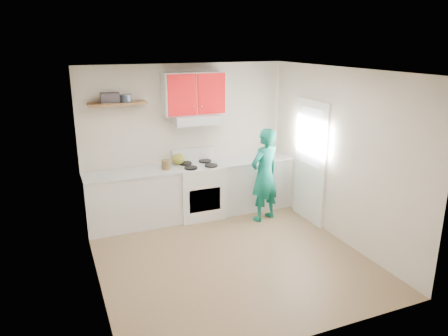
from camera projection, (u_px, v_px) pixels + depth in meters
name	position (u px, v px, depth m)	size (l,w,h in m)	color
floor	(229.00, 256.00, 6.09)	(3.80, 3.80, 0.00)	brown
ceiling	(230.00, 70.00, 5.34)	(3.60, 3.80, 0.04)	white
back_wall	(186.00, 140.00, 7.39)	(3.60, 0.04, 2.60)	beige
front_wall	(309.00, 223.00, 4.04)	(3.60, 0.04, 2.60)	beige
left_wall	(90.00, 187.00, 5.05)	(0.04, 3.80, 2.60)	beige
right_wall	(340.00, 156.00, 6.38)	(0.04, 3.80, 2.60)	beige
door	(311.00, 162.00, 7.07)	(0.05, 0.85, 2.05)	white
door_glass	(311.00, 137.00, 6.94)	(0.01, 0.55, 0.95)	white
counter_left	(133.00, 200.00, 6.99)	(1.52, 0.60, 0.90)	silver
counter_right	(252.00, 183.00, 7.79)	(1.32, 0.60, 0.90)	silver
stove	(199.00, 191.00, 7.39)	(0.76, 0.65, 0.92)	white
range_hood	(195.00, 119.00, 7.12)	(0.76, 0.44, 0.15)	silver
upper_cabinets	(194.00, 93.00, 7.05)	(1.02, 0.33, 0.70)	red
shelf	(117.00, 103.00, 6.63)	(0.90, 0.30, 0.04)	brown
books	(110.00, 98.00, 6.59)	(0.29, 0.21, 0.15)	#403840
tin	(125.00, 98.00, 6.63)	(0.19, 0.19, 0.12)	#333D4C
kettle	(178.00, 159.00, 7.28)	(0.22, 0.22, 0.19)	olive
crock	(166.00, 165.00, 7.01)	(0.15, 0.15, 0.18)	brown
cutting_board	(248.00, 160.00, 7.63)	(0.34, 0.25, 0.02)	olive
silicone_mat	(271.00, 156.00, 7.87)	(0.27, 0.22, 0.01)	red
person	(265.00, 175.00, 7.14)	(0.58, 0.38, 1.59)	#0B6956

